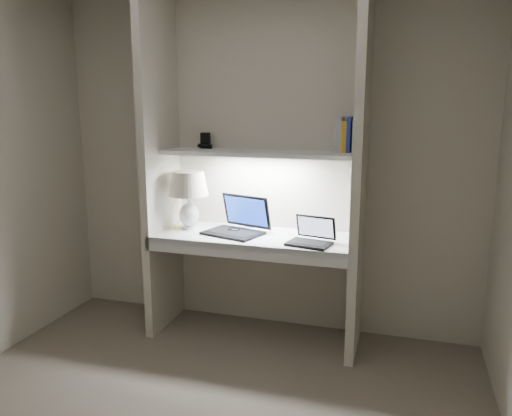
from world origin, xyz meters
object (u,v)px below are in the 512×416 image
at_px(book_row, 352,135).
at_px(laptop_netbook, 311,238).
at_px(table_lamp, 189,190).
at_px(laptop_main, 238,225).
at_px(speaker, 254,219).

bearing_deg(book_row, laptop_netbook, -124.27).
bearing_deg(laptop_netbook, book_row, 67.39).
bearing_deg(table_lamp, laptop_main, 0.41).
relative_size(laptop_main, laptop_netbook, 1.49).
bearing_deg(speaker, laptop_netbook, -51.31).
xyz_separation_m(table_lamp, book_row, (1.17, 0.18, 0.42)).
relative_size(laptop_main, book_row, 1.99).
height_order(table_lamp, speaker, table_lamp).
relative_size(laptop_netbook, speaker, 2.63).
bearing_deg(table_lamp, laptop_netbook, -7.98).
bearing_deg(speaker, book_row, -19.77).
distance_m(table_lamp, laptop_netbook, 1.00).
height_order(laptop_main, laptop_netbook, laptop_main).
distance_m(laptop_main, book_row, 1.03).
bearing_deg(speaker, table_lamp, -175.03).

